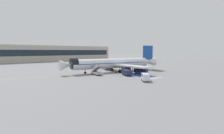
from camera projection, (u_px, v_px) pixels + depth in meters
ground_plane at (116, 72)px, 70.54m from camera, size 600.00×600.00×0.00m
apron_leadline_yellow at (112, 72)px, 69.38m from camera, size 74.77×17.60×0.01m
apron_stand_patch_blue at (138, 75)px, 59.89m from camera, size 6.05×9.61×0.01m
apron_walkway_bar_0 at (149, 78)px, 53.07m from camera, size 0.44×3.60×0.01m
apron_walkway_bar_1 at (152, 78)px, 53.89m from camera, size 0.44×3.60×0.01m
apron_walkway_bar_2 at (154, 78)px, 54.71m from camera, size 0.44×3.60×0.01m
apron_walkway_bar_3 at (156, 77)px, 55.52m from camera, size 0.44×3.60×0.01m
apron_walkway_bar_4 at (158, 77)px, 56.34m from camera, size 0.44×3.60×0.01m
airliner at (114, 63)px, 69.40m from camera, size 42.49×32.96×10.69m
boarding_stairs_forward at (96, 72)px, 60.94m from camera, size 3.23×5.53×3.86m
fuel_tanker at (100, 64)px, 90.38m from camera, size 2.96×9.14×3.59m
service_van_0 at (145, 77)px, 48.37m from camera, size 4.51×4.41×2.05m
service_van_1 at (141, 70)px, 64.90m from camera, size 3.19×5.28×1.82m
service_van_2 at (127, 72)px, 58.91m from camera, size 3.55×4.72×1.95m
ground_crew_0 at (133, 69)px, 69.94m from camera, size 0.49×0.40×1.78m
ground_crew_1 at (117, 71)px, 65.57m from camera, size 0.37×0.48×1.60m
ground_crew_2 at (126, 70)px, 68.26m from camera, size 0.26×0.44×1.73m
ground_crew_3 at (144, 69)px, 70.54m from camera, size 0.47×0.47×1.75m
traffic_cone_0 at (130, 72)px, 65.65m from camera, size 0.49×0.49×0.54m
traffic_cone_1 at (156, 71)px, 71.10m from camera, size 0.49×0.49×0.55m
traffic_cone_2 at (136, 70)px, 73.02m from camera, size 0.55×0.55×0.61m
terminal_building at (52, 53)px, 142.03m from camera, size 112.67×12.10×12.59m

